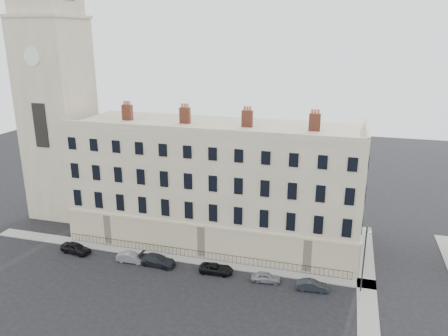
{
  "coord_description": "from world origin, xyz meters",
  "views": [
    {
      "loc": [
        9.61,
        -38.7,
        25.72
      ],
      "look_at": [
        -4.34,
        10.0,
        10.17
      ],
      "focal_mm": 35.0,
      "sensor_mm": 36.0,
      "label": 1
    }
  ],
  "objects_px": {
    "car_e": "(266,277)",
    "car_f": "(312,285)",
    "car_b": "(131,257)",
    "car_d": "(216,269)",
    "car_a": "(76,248)",
    "car_c": "(157,260)",
    "streetlamp": "(364,257)"
  },
  "relations": [
    {
      "from": "car_e",
      "to": "car_f",
      "type": "height_order",
      "value": "car_f"
    },
    {
      "from": "car_b",
      "to": "car_e",
      "type": "distance_m",
      "value": 16.04
    },
    {
      "from": "car_d",
      "to": "car_f",
      "type": "distance_m",
      "value": 10.71
    },
    {
      "from": "car_a",
      "to": "car_d",
      "type": "distance_m",
      "value": 17.95
    },
    {
      "from": "car_b",
      "to": "car_e",
      "type": "height_order",
      "value": "car_b"
    },
    {
      "from": "car_c",
      "to": "streetlamp",
      "type": "relative_size",
      "value": 0.59
    },
    {
      "from": "car_a",
      "to": "car_c",
      "type": "relative_size",
      "value": 0.88
    },
    {
      "from": "car_c",
      "to": "car_f",
      "type": "height_order",
      "value": "car_c"
    },
    {
      "from": "car_b",
      "to": "car_e",
      "type": "bearing_deg",
      "value": -91.8
    },
    {
      "from": "car_d",
      "to": "car_e",
      "type": "height_order",
      "value": "car_e"
    },
    {
      "from": "car_f",
      "to": "car_b",
      "type": "bearing_deg",
      "value": 84.65
    },
    {
      "from": "car_c",
      "to": "car_e",
      "type": "bearing_deg",
      "value": -87.17
    },
    {
      "from": "car_c",
      "to": "car_d",
      "type": "height_order",
      "value": "car_c"
    },
    {
      "from": "car_a",
      "to": "car_b",
      "type": "distance_m",
      "value": 7.62
    },
    {
      "from": "streetlamp",
      "to": "car_b",
      "type": "bearing_deg",
      "value": -167.24
    },
    {
      "from": "car_a",
      "to": "car_e",
      "type": "distance_m",
      "value": 23.65
    },
    {
      "from": "car_c",
      "to": "car_f",
      "type": "relative_size",
      "value": 1.32
    },
    {
      "from": "car_a",
      "to": "car_e",
      "type": "xyz_separation_m",
      "value": [
        23.65,
        -0.01,
        -0.12
      ]
    },
    {
      "from": "car_f",
      "to": "streetlamp",
      "type": "height_order",
      "value": "streetlamp"
    },
    {
      "from": "streetlamp",
      "to": "car_d",
      "type": "bearing_deg",
      "value": -167.46
    },
    {
      "from": "car_b",
      "to": "streetlamp",
      "type": "relative_size",
      "value": 0.47
    },
    {
      "from": "car_a",
      "to": "car_f",
      "type": "relative_size",
      "value": 1.17
    },
    {
      "from": "car_b",
      "to": "car_f",
      "type": "distance_m",
      "value": 21.03
    },
    {
      "from": "car_b",
      "to": "streetlamp",
      "type": "bearing_deg",
      "value": -90.43
    },
    {
      "from": "car_f",
      "to": "streetlamp",
      "type": "relative_size",
      "value": 0.44
    },
    {
      "from": "car_c",
      "to": "car_e",
      "type": "height_order",
      "value": "car_c"
    },
    {
      "from": "car_c",
      "to": "car_e",
      "type": "relative_size",
      "value": 1.38
    },
    {
      "from": "car_e",
      "to": "streetlamp",
      "type": "bearing_deg",
      "value": -92.9
    },
    {
      "from": "car_a",
      "to": "car_d",
      "type": "relative_size",
      "value": 1.02
    },
    {
      "from": "car_d",
      "to": "car_e",
      "type": "distance_m",
      "value": 5.71
    },
    {
      "from": "car_a",
      "to": "streetlamp",
      "type": "height_order",
      "value": "streetlamp"
    },
    {
      "from": "car_b",
      "to": "car_c",
      "type": "height_order",
      "value": "car_c"
    }
  ]
}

